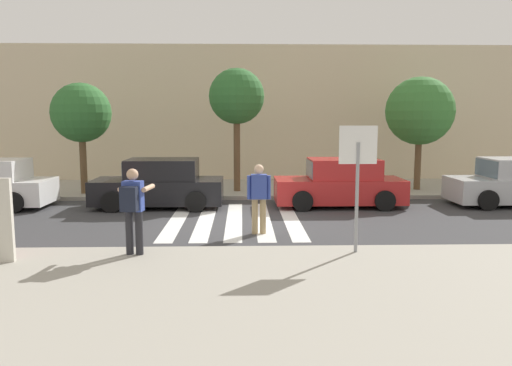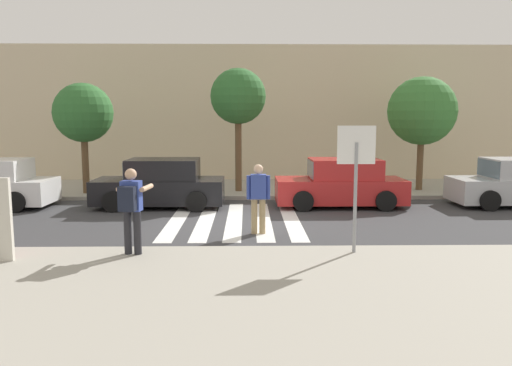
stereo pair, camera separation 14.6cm
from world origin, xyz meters
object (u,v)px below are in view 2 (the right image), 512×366
(stop_sign, at_px, (356,161))
(street_tree_center, at_px, (238,97))
(photographer_with_backpack, at_px, (131,204))
(street_tree_east, at_px, (422,111))
(parked_car_black, at_px, (161,185))
(parked_car_red, at_px, (341,184))
(street_tree_west, at_px, (83,113))
(pedestrian_crossing, at_px, (258,195))

(stop_sign, relative_size, street_tree_center, 0.57)
(photographer_with_backpack, distance_m, street_tree_east, 12.66)
(street_tree_center, bearing_deg, parked_car_black, -133.73)
(parked_car_red, bearing_deg, stop_sign, -98.10)
(parked_car_black, xyz_separation_m, street_tree_center, (2.45, 2.56, 2.86))
(parked_car_black, distance_m, parked_car_red, 5.80)
(street_tree_center, relative_size, street_tree_east, 1.06)
(street_tree_west, relative_size, street_tree_east, 0.93)
(photographer_with_backpack, height_order, street_tree_center, street_tree_center)
(parked_car_red, bearing_deg, photographer_with_backpack, -131.03)
(street_tree_east, bearing_deg, photographer_with_backpack, -134.79)
(photographer_with_backpack, relative_size, parked_car_red, 0.42)
(parked_car_black, height_order, street_tree_west, street_tree_west)
(pedestrian_crossing, height_order, street_tree_east, street_tree_east)
(stop_sign, relative_size, pedestrian_crossing, 1.48)
(parked_car_black, height_order, street_tree_center, street_tree_center)
(parked_car_black, xyz_separation_m, parked_car_red, (5.80, -0.00, 0.00))
(street_tree_west, bearing_deg, pedestrian_crossing, -44.09)
(parked_car_red, bearing_deg, street_tree_east, 38.39)
(street_tree_east, bearing_deg, stop_sign, -116.37)
(photographer_with_backpack, distance_m, parked_car_black, 6.15)
(photographer_with_backpack, bearing_deg, street_tree_east, 45.21)
(stop_sign, xyz_separation_m, street_tree_west, (-8.00, 8.15, 1.00))
(photographer_with_backpack, distance_m, parked_car_red, 8.11)
(pedestrian_crossing, distance_m, street_tree_east, 9.30)
(stop_sign, bearing_deg, street_tree_east, 63.63)
(photographer_with_backpack, distance_m, street_tree_center, 9.22)
(stop_sign, distance_m, parked_car_black, 7.89)
(parked_car_red, relative_size, street_tree_center, 0.91)
(photographer_with_backpack, bearing_deg, stop_sign, 1.25)
(parked_car_black, bearing_deg, pedestrian_crossing, -51.11)
(photographer_with_backpack, height_order, parked_car_red, photographer_with_backpack)
(photographer_with_backpack, distance_m, street_tree_west, 9.16)
(photographer_with_backpack, xyz_separation_m, pedestrian_crossing, (2.57, 2.33, -0.19))
(parked_car_red, bearing_deg, street_tree_west, 166.44)
(parked_car_black, relative_size, street_tree_east, 0.97)
(parked_car_black, bearing_deg, street_tree_west, 145.07)
(pedestrian_crossing, distance_m, parked_car_red, 4.68)
(pedestrian_crossing, relative_size, parked_car_red, 0.42)
(photographer_with_backpack, xyz_separation_m, parked_car_black, (-0.48, 6.11, -0.44))
(parked_car_red, bearing_deg, pedestrian_crossing, -126.04)
(pedestrian_crossing, xyz_separation_m, parked_car_red, (2.75, 3.78, -0.25))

